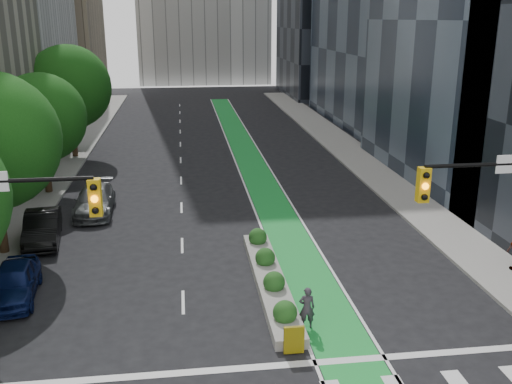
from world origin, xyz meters
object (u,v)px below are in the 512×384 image
object	(u,v)px
cyclist	(307,308)
median_planter	(270,277)
parked_car_left_near	(14,282)
parked_car_left_far	(95,200)
parked_car_left_mid	(42,227)

from	to	relation	value
cyclist	median_planter	bearing A→B (deg)	-73.05
parked_car_left_near	parked_car_left_far	xyz separation A→B (m)	(1.73, 10.51, 0.02)
parked_car_left_near	parked_car_left_mid	xyz separation A→B (m)	(-0.26, 6.24, 0.04)
cyclist	parked_car_left_mid	size ratio (longest dim) A/B	0.35
parked_car_left_near	cyclist	bearing A→B (deg)	-23.90
cyclist	parked_car_left_near	distance (m)	11.85
median_planter	cyclist	bearing A→B (deg)	-77.43
median_planter	parked_car_left_mid	bearing A→B (deg)	149.10
parked_car_left_near	parked_car_left_mid	bearing A→B (deg)	86.99
median_planter	parked_car_left_mid	world-z (taller)	parked_car_left_mid
parked_car_left_near	parked_car_left_far	size ratio (longest dim) A/B	0.83
parked_car_left_mid	parked_car_left_far	bearing A→B (deg)	57.08
parked_car_left_mid	median_planter	bearing A→B (deg)	-38.77
parked_car_left_mid	parked_car_left_near	bearing A→B (deg)	-95.44
parked_car_left_mid	parked_car_left_far	size ratio (longest dim) A/B	0.90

